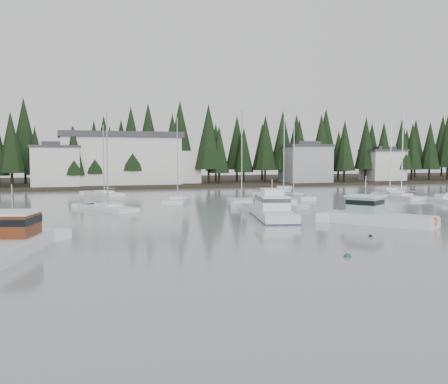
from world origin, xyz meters
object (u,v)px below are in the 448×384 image
object	(u,v)px
house_east_a	(305,163)
runabout_1	(288,207)
sailboat_1	(401,198)
house_east_b	(383,164)
sailboat_10	(293,198)
harbor_inn	(130,159)
sailboat_2	(390,192)
sailboat_5	(178,201)
runabout_2	(444,201)
lobster_boat_brown	(2,246)
sailboat_9	(108,210)
house_west	(56,165)
cabin_cruiser_center	(272,211)
sailboat_13	(284,197)
sailboat_7	(104,195)
lobster_boat_teal	(379,218)
sailboat_3	(284,190)
sailboat_8	(242,205)

from	to	relation	value
house_east_a	runabout_1	world-z (taller)	house_east_a
house_east_a	runabout_1	xyz separation A→B (m)	(-26.06, -47.12, -4.77)
house_east_a	sailboat_1	size ratio (longest dim) A/B	0.81
house_east_b	sailboat_1	bearing A→B (deg)	-121.92
sailboat_1	sailboat_10	xyz separation A→B (m)	(-15.55, 4.97, 0.01)
house_east_b	harbor_inn	size ratio (longest dim) A/B	0.32
sailboat_2	runabout_1	bearing A→B (deg)	146.14
sailboat_5	runabout_2	world-z (taller)	sailboat_5
lobster_boat_brown	sailboat_9	bearing A→B (deg)	-2.02
house_west	sailboat_10	distance (m)	49.74
cabin_cruiser_center	sailboat_13	xyz separation A→B (m)	(12.15, 24.06, -0.61)
harbor_inn	cabin_cruiser_center	distance (m)	60.96
sailboat_7	sailboat_1	bearing A→B (deg)	-137.82
house_west	cabin_cruiser_center	distance (m)	61.24
house_east_b	sailboat_10	distance (m)	55.10
harbor_inn	sailboat_13	bearing A→B (deg)	-62.17
lobster_boat_teal	sailboat_9	distance (m)	30.69
house_west	sailboat_3	xyz separation A→B (m)	(40.48, -19.01, -4.58)
house_east_a	sailboat_5	size ratio (longest dim) A/B	0.87
lobster_boat_teal	sailboat_7	world-z (taller)	sailboat_7
house_east_b	sailboat_7	size ratio (longest dim) A/B	0.80
lobster_boat_brown	lobster_boat_teal	xyz separation A→B (m)	(31.77, 5.22, 0.03)
lobster_boat_teal	house_east_a	bearing A→B (deg)	-55.96
house_east_a	sailboat_3	world-z (taller)	sailboat_3
house_east_a	sailboat_5	world-z (taller)	sailboat_5
house_east_a	cabin_cruiser_center	world-z (taller)	house_east_a
runabout_1	lobster_boat_brown	bearing A→B (deg)	105.43
house_east_a	cabin_cruiser_center	distance (m)	64.62
lobster_boat_brown	sailboat_10	distance (m)	50.18
sailboat_1	sailboat_13	size ratio (longest dim) A/B	0.89
sailboat_1	runabout_2	size ratio (longest dim) A/B	1.84
sailboat_1	runabout_1	xyz separation A→B (m)	(-22.37, -7.87, 0.06)
lobster_boat_teal	sailboat_8	xyz separation A→B (m)	(-6.22, 20.77, -0.54)
sailboat_7	sailboat_10	xyz separation A→B (m)	(26.94, -14.42, 0.02)
house_west	runabout_1	size ratio (longest dim) A/B	1.71
sailboat_1	sailboat_5	bearing A→B (deg)	85.36
sailboat_2	cabin_cruiser_center	bearing A→B (deg)	151.30
sailboat_5	sailboat_7	bearing A→B (deg)	51.93
sailboat_13	runabout_2	world-z (taller)	sailboat_13
cabin_cruiser_center	runabout_2	xyz separation A→B (m)	(30.03, 9.88, -0.56)
house_west	sailboat_9	distance (m)	44.76
lobster_boat_brown	sailboat_10	bearing A→B (deg)	-30.36
sailboat_2	sailboat_5	xyz separation A→B (m)	(-39.97, -6.97, -0.02)
lobster_boat_brown	cabin_cruiser_center	world-z (taller)	lobster_boat_brown
sailboat_5	sailboat_10	world-z (taller)	sailboat_10
house_west	sailboat_9	world-z (taller)	sailboat_9
sailboat_8	sailboat_10	distance (m)	13.88
sailboat_1	sailboat_10	bearing A→B (deg)	75.67
sailboat_1	sailboat_9	xyz separation A→B (m)	(-43.69, -3.78, -0.01)
sailboat_5	sailboat_7	world-z (taller)	sailboat_5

